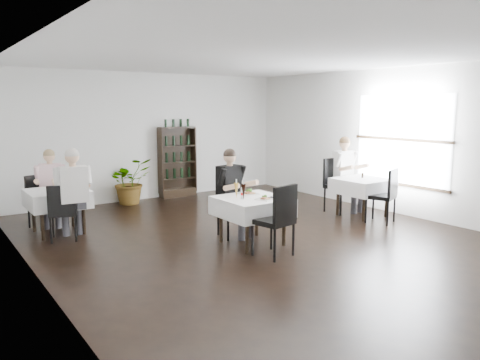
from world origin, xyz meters
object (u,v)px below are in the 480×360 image
wine_shelf (177,163)px  diner_main (233,186)px  main_table (252,207)px  potted_tree (130,181)px

wine_shelf → diner_main: size_ratio=1.16×
diner_main → main_table: bearing=-91.5°
wine_shelf → main_table: size_ratio=1.70×
diner_main → potted_tree: bearing=96.7°
main_table → potted_tree: bearing=95.5°
potted_tree → diner_main: size_ratio=0.69×
wine_shelf → potted_tree: wine_shelf is taller
main_table → potted_tree: potted_tree is taller
potted_tree → diner_main: bearing=-83.3°
wine_shelf → main_table: wine_shelf is taller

